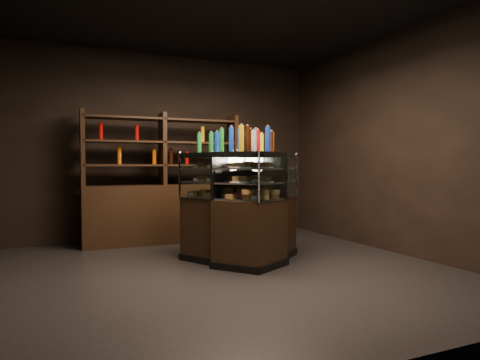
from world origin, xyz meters
name	(u,v)px	position (x,y,z in m)	size (l,w,h in m)	color
ground	(227,271)	(0.00, 0.00, 0.00)	(5.00, 5.00, 0.00)	black
room_shell	(227,99)	(0.00, 0.00, 1.94)	(5.02, 5.02, 3.01)	black
display_case	(245,225)	(0.38, 0.35, 0.46)	(1.56, 1.40, 1.36)	black
food_display	(245,177)	(0.38, 0.34, 1.05)	(1.17, 1.10, 0.42)	#B68741
bottles_top	(245,141)	(0.38, 0.35, 1.50)	(1.01, 0.96, 0.30)	#B20C0A
potted_conifer	(242,224)	(0.47, 0.66, 0.42)	(0.35, 0.35, 0.74)	black
back_shelving	(163,204)	(-0.23, 2.05, 0.61)	(2.39, 0.47, 2.00)	black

